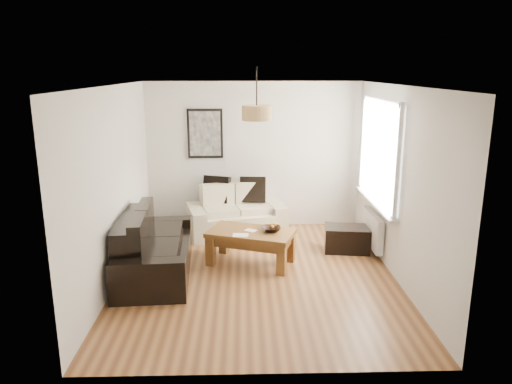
{
  "coord_description": "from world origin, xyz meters",
  "views": [
    {
      "loc": [
        -0.19,
        -6.23,
        2.81
      ],
      "look_at": [
        0.0,
        0.6,
        1.05
      ],
      "focal_mm": 33.72,
      "sensor_mm": 36.0,
      "label": 1
    }
  ],
  "objects_px": {
    "loveseat_cream": "(236,211)",
    "ottoman": "(347,239)",
    "sofa_leather": "(155,245)",
    "coffee_table": "(251,247)"
  },
  "relations": [
    {
      "from": "sofa_leather",
      "to": "ottoman",
      "type": "relative_size",
      "value": 2.79
    },
    {
      "from": "sofa_leather",
      "to": "ottoman",
      "type": "height_order",
      "value": "sofa_leather"
    },
    {
      "from": "sofa_leather",
      "to": "coffee_table",
      "type": "distance_m",
      "value": 1.4
    },
    {
      "from": "loveseat_cream",
      "to": "coffee_table",
      "type": "relative_size",
      "value": 1.32
    },
    {
      "from": "loveseat_cream",
      "to": "ottoman",
      "type": "distance_m",
      "value": 1.98
    },
    {
      "from": "sofa_leather",
      "to": "coffee_table",
      "type": "bearing_deg",
      "value": -79.81
    },
    {
      "from": "coffee_table",
      "to": "ottoman",
      "type": "distance_m",
      "value": 1.6
    },
    {
      "from": "loveseat_cream",
      "to": "sofa_leather",
      "type": "height_order",
      "value": "sofa_leather"
    },
    {
      "from": "coffee_table",
      "to": "ottoman",
      "type": "relative_size",
      "value": 1.77
    },
    {
      "from": "sofa_leather",
      "to": "coffee_table",
      "type": "height_order",
      "value": "sofa_leather"
    }
  ]
}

